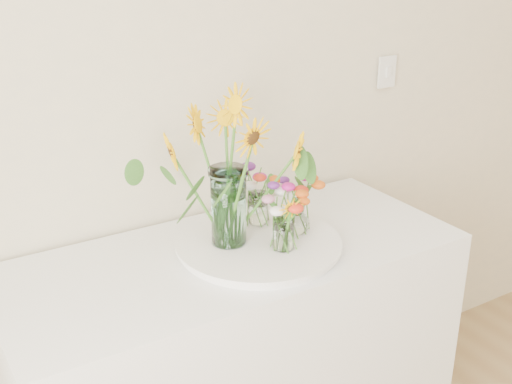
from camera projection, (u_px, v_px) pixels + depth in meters
counter at (236, 373)px, 2.10m from camera, size 1.40×0.60×0.90m
tray at (259, 246)px, 1.94m from camera, size 0.48×0.48×0.02m
mason_jar at (229, 207)px, 1.88m from camera, size 0.11×0.11×0.24m
sunflower_bouquet at (228, 170)px, 1.84m from camera, size 0.65×0.65×0.47m
small_vase_a at (283, 233)px, 1.87m from camera, size 0.09×0.09×0.11m
wildflower_posy_a at (284, 219)px, 1.85m from camera, size 0.21×0.21×0.20m
small_vase_b at (297, 216)px, 1.97m from camera, size 0.10×0.10×0.12m
wildflower_posy_b at (297, 203)px, 1.95m from camera, size 0.20×0.20×0.21m
small_vase_c at (258, 209)px, 2.03m from camera, size 0.06×0.06×0.11m
wildflower_posy_c at (258, 195)px, 2.02m from camera, size 0.18×0.18×0.20m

